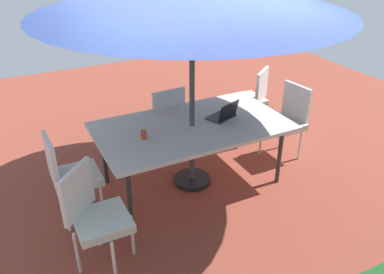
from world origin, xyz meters
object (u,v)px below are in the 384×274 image
(dining_table, at_px, (192,129))
(chair_west, at_px, (286,119))
(chair_east, at_px, (70,173))
(cup, at_px, (144,135))
(chair_southwest, at_px, (251,97))
(chair_south, at_px, (164,118))
(chair_northeast, at_px, (95,214))
(laptop, at_px, (224,115))

(dining_table, xyz_separation_m, chair_west, (-1.37, -0.01, -0.17))
(chair_east, bearing_deg, cup, -93.86)
(chair_southwest, bearing_deg, chair_east, -20.03)
(chair_south, bearing_deg, dining_table, 88.77)
(chair_northeast, relative_size, cup, 10.64)
(chair_southwest, distance_m, chair_east, 2.89)
(chair_west, xyz_separation_m, laptop, (0.96, 0.02, 0.26))
(chair_northeast, bearing_deg, chair_west, -29.15)
(laptop, bearing_deg, chair_northeast, 2.99)
(chair_northeast, height_order, cup, chair_northeast)
(chair_northeast, bearing_deg, cup, -1.04)
(dining_table, bearing_deg, laptop, 178.48)
(chair_southwest, xyz_separation_m, chair_south, (1.39, 0.07, 0.00))
(chair_south, distance_m, chair_east, 1.57)
(chair_east, bearing_deg, chair_west, -90.95)
(dining_table, relative_size, chair_south, 2.18)
(chair_west, bearing_deg, chair_south, -124.28)
(chair_southwest, xyz_separation_m, chair_east, (2.76, 0.85, 0.00))
(chair_west, height_order, chair_northeast, same)
(chair_south, xyz_separation_m, chair_east, (1.36, 0.78, 0.00))
(chair_southwest, relative_size, chair_east, 1.00)
(chair_west, xyz_separation_m, chair_northeast, (2.69, 0.79, 0.00))
(dining_table, distance_m, cup, 0.61)
(chair_southwest, bearing_deg, chair_northeast, -6.52)
(dining_table, bearing_deg, chair_northeast, 30.34)
(chair_south, bearing_deg, cup, 51.28)
(chair_south, height_order, chair_northeast, same)
(chair_northeast, height_order, laptop, laptop)
(dining_table, relative_size, chair_southwest, 2.18)
(dining_table, relative_size, laptop, 5.54)
(chair_southwest, height_order, chair_northeast, same)
(chair_west, height_order, cup, chair_west)
(chair_east, distance_m, chair_northeast, 0.75)
(dining_table, height_order, cup, cup)
(chair_south, relative_size, cup, 10.64)
(chair_south, distance_m, laptop, 0.91)
(chair_east, xyz_separation_m, laptop, (-1.80, -0.02, 0.26))
(chair_west, height_order, chair_south, same)
(chair_northeast, bearing_deg, dining_table, -15.11)
(chair_southwest, height_order, chair_west, same)
(chair_southwest, bearing_deg, chair_south, -34.15)
(chair_southwest, distance_m, cup, 2.16)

